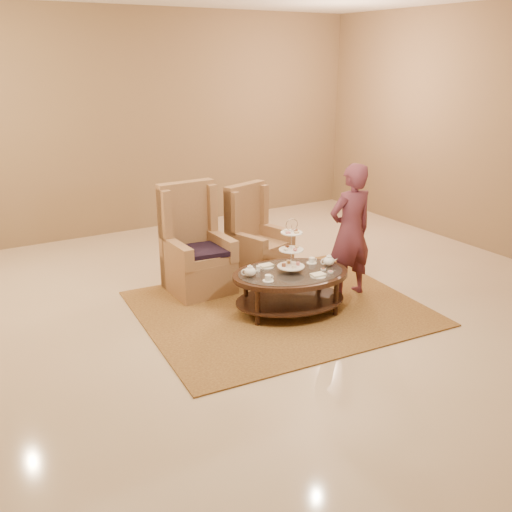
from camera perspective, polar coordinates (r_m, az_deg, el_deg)
ground at (r=6.50m, az=1.36°, el=-5.83°), size 8.00×8.00×0.00m
ceiling at (r=6.50m, az=1.36°, el=-5.83°), size 8.00×8.00×0.02m
wall_back at (r=9.56m, az=-11.66°, el=12.88°), size 8.00×0.04×3.50m
rug at (r=6.64m, az=2.33°, el=-5.21°), size 3.26×2.78×0.02m
tea_table at (r=6.40m, az=3.47°, el=-2.34°), size 1.51×1.22×1.11m
armchair_left at (r=7.06m, az=-6.08°, el=0.09°), size 0.74×0.76×1.33m
armchair_right at (r=7.52m, az=-0.10°, el=1.06°), size 0.82×0.83×1.20m
person at (r=6.83m, az=9.41°, el=2.46°), size 0.60×0.40×1.62m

